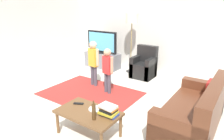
{
  "coord_description": "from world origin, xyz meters",
  "views": [
    {
      "loc": [
        2.42,
        -2.89,
        2.04
      ],
      "look_at": [
        0.0,
        0.6,
        0.65
      ],
      "focal_mm": 32.65,
      "sensor_mm": 36.0,
      "label": 1
    }
  ],
  "objects_px": {
    "bottle": "(94,112)",
    "plate": "(95,109)",
    "floor_lamp": "(132,21)",
    "book_stack": "(108,110)",
    "coffee_table": "(88,114)",
    "tv": "(102,42)",
    "child_center": "(107,67)",
    "tv_remote": "(79,104)",
    "armchair": "(144,67)",
    "tv_stand": "(102,60)",
    "child_near_tv": "(93,59)",
    "couch": "(197,114)"
  },
  "relations": [
    {
      "from": "tv",
      "to": "tv_remote",
      "type": "height_order",
      "value": "tv"
    },
    {
      "from": "floor_lamp",
      "to": "plate",
      "type": "bearing_deg",
      "value": -70.14
    },
    {
      "from": "tv_stand",
      "to": "armchair",
      "type": "bearing_deg",
      "value": -1.46
    },
    {
      "from": "child_near_tv",
      "to": "coffee_table",
      "type": "height_order",
      "value": "child_near_tv"
    },
    {
      "from": "bottle",
      "to": "coffee_table",
      "type": "bearing_deg",
      "value": 151.39
    },
    {
      "from": "tv_stand",
      "to": "tv",
      "type": "xyz_separation_m",
      "value": [
        -0.0,
        -0.02,
        0.6
      ]
    },
    {
      "from": "couch",
      "to": "floor_lamp",
      "type": "relative_size",
      "value": 1.01
    },
    {
      "from": "tv",
      "to": "book_stack",
      "type": "bearing_deg",
      "value": -51.07
    },
    {
      "from": "tv",
      "to": "plate",
      "type": "relative_size",
      "value": 5.0
    },
    {
      "from": "child_near_tv",
      "to": "bottle",
      "type": "height_order",
      "value": "child_near_tv"
    },
    {
      "from": "child_near_tv",
      "to": "book_stack",
      "type": "height_order",
      "value": "child_near_tv"
    },
    {
      "from": "tv_remote",
      "to": "armchair",
      "type": "bearing_deg",
      "value": 66.44
    },
    {
      "from": "tv",
      "to": "coffee_table",
      "type": "height_order",
      "value": "tv"
    },
    {
      "from": "child_near_tv",
      "to": "coffee_table",
      "type": "distance_m",
      "value": 2.15
    },
    {
      "from": "armchair",
      "to": "book_stack",
      "type": "xyz_separation_m",
      "value": [
        0.83,
        -2.93,
        0.2
      ]
    },
    {
      "from": "tv_stand",
      "to": "bottle",
      "type": "bearing_deg",
      "value": -54.44
    },
    {
      "from": "book_stack",
      "to": "bottle",
      "type": "height_order",
      "value": "bottle"
    },
    {
      "from": "couch",
      "to": "plate",
      "type": "distance_m",
      "value": 1.69
    },
    {
      "from": "floor_lamp",
      "to": "tv_remote",
      "type": "height_order",
      "value": "floor_lamp"
    },
    {
      "from": "tv_stand",
      "to": "tv",
      "type": "relative_size",
      "value": 1.09
    },
    {
      "from": "couch",
      "to": "coffee_table",
      "type": "xyz_separation_m",
      "value": [
        -1.38,
        -1.15,
        0.08
      ]
    },
    {
      "from": "couch",
      "to": "child_near_tv",
      "type": "distance_m",
      "value": 2.76
    },
    {
      "from": "coffee_table",
      "to": "tv_remote",
      "type": "distance_m",
      "value": 0.32
    },
    {
      "from": "bottle",
      "to": "tv_remote",
      "type": "bearing_deg",
      "value": 157.07
    },
    {
      "from": "bottle",
      "to": "plate",
      "type": "bearing_deg",
      "value": 125.27
    },
    {
      "from": "armchair",
      "to": "plate",
      "type": "relative_size",
      "value": 4.09
    },
    {
      "from": "tv",
      "to": "floor_lamp",
      "type": "bearing_deg",
      "value": 9.9
    },
    {
      "from": "plate",
      "to": "book_stack",
      "type": "bearing_deg",
      "value": -4.84
    },
    {
      "from": "couch",
      "to": "plate",
      "type": "relative_size",
      "value": 8.18
    },
    {
      "from": "couch",
      "to": "armchair",
      "type": "xyz_separation_m",
      "value": [
        -1.89,
        1.88,
        0.01
      ]
    },
    {
      "from": "tv",
      "to": "bottle",
      "type": "height_order",
      "value": "tv"
    },
    {
      "from": "bottle",
      "to": "tv_remote",
      "type": "distance_m",
      "value": 0.58
    },
    {
      "from": "tv_stand",
      "to": "couch",
      "type": "distance_m",
      "value": 3.94
    },
    {
      "from": "child_near_tv",
      "to": "child_center",
      "type": "relative_size",
      "value": 1.08
    },
    {
      "from": "armchair",
      "to": "child_center",
      "type": "relative_size",
      "value": 0.84
    },
    {
      "from": "plate",
      "to": "tv_stand",
      "type": "bearing_deg",
      "value": 125.59
    },
    {
      "from": "floor_lamp",
      "to": "child_near_tv",
      "type": "height_order",
      "value": "floor_lamp"
    },
    {
      "from": "child_near_tv",
      "to": "plate",
      "type": "relative_size",
      "value": 5.28
    },
    {
      "from": "bottle",
      "to": "floor_lamp",
      "type": "bearing_deg",
      "value": 111.11
    },
    {
      "from": "armchair",
      "to": "plate",
      "type": "distance_m",
      "value": 2.97
    },
    {
      "from": "child_near_tv",
      "to": "armchair",
      "type": "bearing_deg",
      "value": 59.76
    },
    {
      "from": "child_near_tv",
      "to": "book_stack",
      "type": "xyz_separation_m",
      "value": [
        1.61,
        -1.6,
        -0.2
      ]
    },
    {
      "from": "tv",
      "to": "child_center",
      "type": "xyz_separation_m",
      "value": [
        1.34,
        -1.53,
        -0.2
      ]
    },
    {
      "from": "floor_lamp",
      "to": "child_center",
      "type": "height_order",
      "value": "floor_lamp"
    },
    {
      "from": "tv",
      "to": "bottle",
      "type": "bearing_deg",
      "value": -54.26
    },
    {
      "from": "tv",
      "to": "bottle",
      "type": "distance_m",
      "value": 3.91
    },
    {
      "from": "book_stack",
      "to": "tv_remote",
      "type": "height_order",
      "value": "book_stack"
    },
    {
      "from": "armchair",
      "to": "tv_stand",
      "type": "bearing_deg",
      "value": 178.54
    },
    {
      "from": "book_stack",
      "to": "coffee_table",
      "type": "bearing_deg",
      "value": -163.34
    },
    {
      "from": "book_stack",
      "to": "plate",
      "type": "relative_size",
      "value": 1.3
    }
  ]
}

